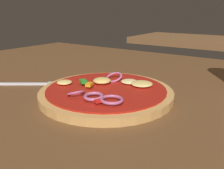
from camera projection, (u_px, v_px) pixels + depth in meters
name	position (u px, v px, depth m)	size (l,w,h in m)	color
dining_table	(86.00, 101.00, 0.49)	(1.31, 1.06, 0.04)	brown
pizza	(106.00, 92.00, 0.46)	(0.26, 0.26, 0.03)	tan
fork	(34.00, 84.00, 0.54)	(0.16, 0.11, 0.01)	silver
background_table	(204.00, 41.00, 1.46)	(0.86, 0.46, 0.04)	brown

